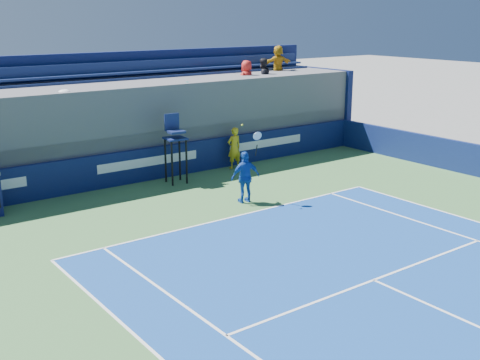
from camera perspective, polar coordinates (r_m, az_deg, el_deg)
ball_person at (r=23.42m, az=-0.56°, el=3.06°), size 0.60×0.40×1.63m
back_hoarding at (r=22.04m, az=-8.71°, el=1.48°), size 20.40×0.21×1.20m
umpire_chair at (r=21.37m, az=-6.18°, el=3.69°), size 0.77×0.77×2.48m
tennis_player at (r=19.12m, az=0.52°, el=0.29°), size 1.04×0.59×2.57m
stadium_seating at (r=23.60m, az=-11.10°, el=5.39°), size 21.00×4.05×4.50m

